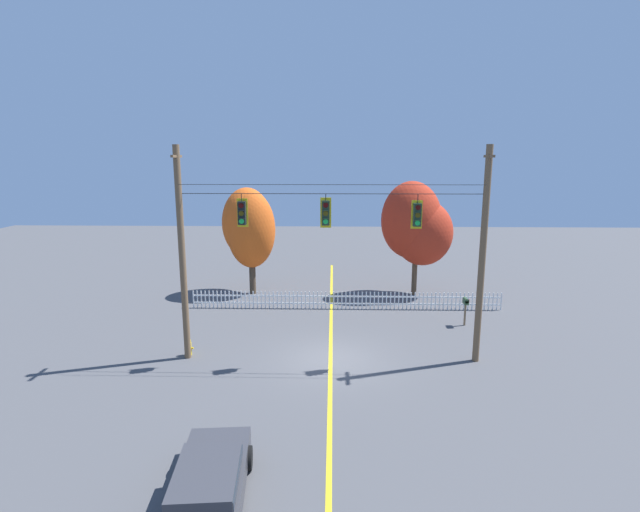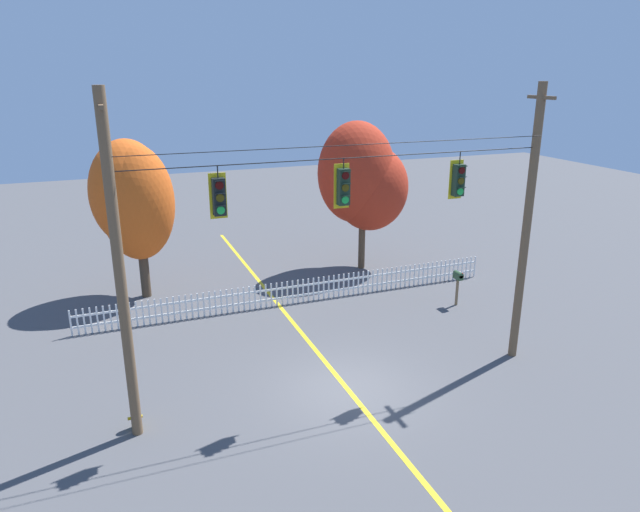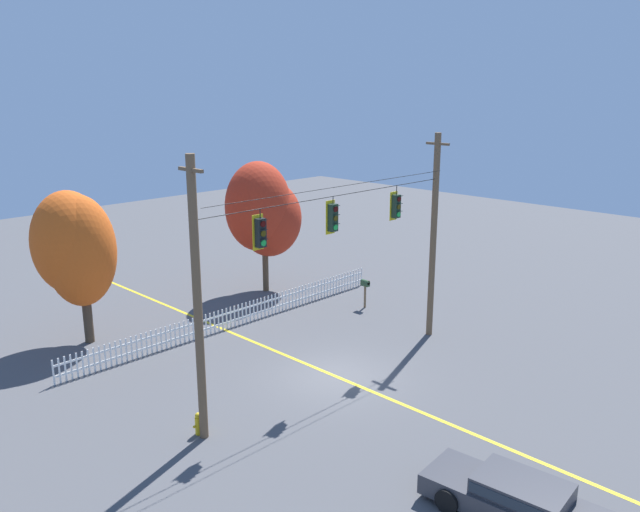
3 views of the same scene
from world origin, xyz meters
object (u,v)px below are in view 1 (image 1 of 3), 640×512
traffic_signal_northbound_secondary (326,213)px  fire_hydrant (189,347)px  traffic_signal_eastbound_side (242,213)px  parked_car (208,487)px  roadside_mailbox (466,303)px  traffic_signal_northbound_primary (417,215)px  autumn_maple_mid (416,224)px  autumn_maple_near_fence (249,226)px

traffic_signal_northbound_secondary → fire_hydrant: (-5.81, 0.24, -5.76)m
traffic_signal_eastbound_side → parked_car: bearing=-85.7°
parked_car → roadside_mailbox: 16.28m
roadside_mailbox → parked_car: bearing=-126.0°
roadside_mailbox → traffic_signal_northbound_secondary: bearing=-148.1°
traffic_signal_northbound_secondary → parked_car: bearing=-106.6°
traffic_signal_northbound_primary → autumn_maple_mid: 10.30m
traffic_signal_eastbound_side → fire_hydrant: (-2.50, 0.25, -5.75)m
traffic_signal_northbound_primary → autumn_maple_near_fence: bearing=129.9°
autumn_maple_mid → traffic_signal_northbound_primary: bearing=-99.8°
traffic_signal_northbound_secondary → fire_hydrant: 8.19m
autumn_maple_mid → autumn_maple_near_fence: bearing=179.8°
traffic_signal_northbound_secondary → autumn_maple_near_fence: size_ratio=0.21×
autumn_maple_near_fence → fire_hydrant: 10.56m
traffic_signal_eastbound_side → autumn_maple_mid: autumn_maple_mid is taller
traffic_signal_northbound_primary → autumn_maple_mid: size_ratio=0.20×
autumn_maple_near_fence → parked_car: bearing=-83.4°
traffic_signal_northbound_secondary → autumn_maple_near_fence: (-4.82, 10.05, -1.95)m
fire_hydrant → autumn_maple_near_fence: bearing=84.3°
traffic_signal_northbound_primary → traffic_signal_northbound_secondary: bearing=180.0°
traffic_signal_eastbound_side → traffic_signal_northbound_primary: (6.89, -0.00, -0.05)m
autumn_maple_mid → roadside_mailbox: 6.75m
autumn_maple_mid → fire_hydrant: autumn_maple_mid is taller
autumn_maple_mid → roadside_mailbox: size_ratio=4.85×
traffic_signal_northbound_primary → autumn_maple_mid: bearing=80.2°
traffic_signal_northbound_primary → parked_car: bearing=-125.1°
autumn_maple_mid → parked_car: size_ratio=1.45×
traffic_signal_northbound_secondary → traffic_signal_northbound_primary: 3.58m
traffic_signal_northbound_primary → autumn_maple_near_fence: 13.23m
traffic_signal_eastbound_side → autumn_maple_near_fence: traffic_signal_eastbound_side is taller
traffic_signal_northbound_primary → autumn_maple_mid: (1.72, 10.02, -1.68)m
parked_car → traffic_signal_northbound_primary: bearing=54.9°
parked_car → roadside_mailbox: size_ratio=3.34×
traffic_signal_northbound_secondary → autumn_maple_mid: autumn_maple_mid is taller
autumn_maple_mid → parked_car: autumn_maple_mid is taller
parked_car → roadside_mailbox: bearing=54.0°
traffic_signal_northbound_secondary → roadside_mailbox: size_ratio=0.95×
traffic_signal_northbound_secondary → autumn_maple_mid: size_ratio=0.20×
traffic_signal_eastbound_side → autumn_maple_near_fence: (-1.51, 10.05, -1.94)m
traffic_signal_northbound_secondary → parked_car: size_ratio=0.28×
autumn_maple_near_fence → traffic_signal_northbound_primary: bearing=-50.1°
autumn_maple_mid → parked_car: bearing=-112.8°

